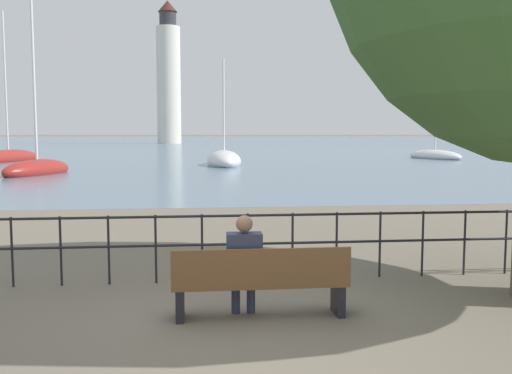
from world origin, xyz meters
TOP-DOWN VIEW (x-y plane):
  - ground_plane at (0.00, 0.00)m, footprint 1000.00×1000.00m
  - harbor_water at (0.00, 160.32)m, footprint 600.00×300.00m
  - park_bench at (0.00, -0.07)m, footprint 2.18×0.45m
  - seated_person_left at (-0.20, 0.01)m, footprint 0.43×0.35m
  - promenade_railing at (0.00, 1.74)m, footprint 14.07×0.04m
  - sailboat_0 at (-15.48, 39.69)m, footprint 3.79×8.06m
  - sailboat_2 at (-9.40, 25.13)m, footprint 3.47×5.56m
  - sailboat_3 at (1.13, 32.73)m, footprint 2.47×6.49m
  - sailboat_4 at (19.96, 40.95)m, footprint 3.86×6.79m
  - harbor_lighthouse at (-6.19, 111.01)m, footprint 4.82×4.82m

SIDE VIEW (x-z plane):
  - ground_plane at x=0.00m, z-range 0.00..0.00m
  - harbor_water at x=0.00m, z-range 0.00..0.01m
  - sailboat_4 at x=19.96m, z-range -3.54..4.04m
  - sailboat_3 at x=1.13m, z-range -3.56..4.21m
  - sailboat_0 at x=-15.48m, z-range -5.67..6.34m
  - sailboat_2 at x=-9.40m, z-range -5.20..5.89m
  - park_bench at x=0.00m, z-range 0.00..0.90m
  - promenade_railing at x=0.00m, z-range 0.17..1.22m
  - seated_person_left at x=-0.20m, z-range 0.06..1.34m
  - harbor_lighthouse at x=-6.19m, z-range -1.00..27.55m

